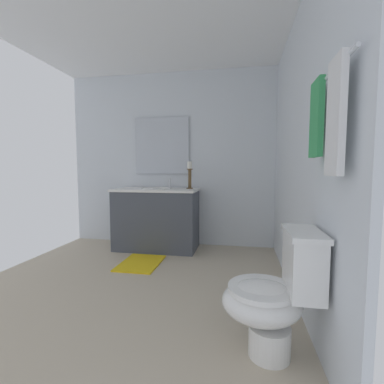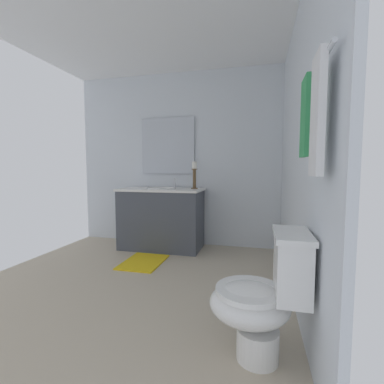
{
  "view_description": "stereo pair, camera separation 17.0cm",
  "coord_description": "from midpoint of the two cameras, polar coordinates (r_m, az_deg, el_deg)",
  "views": [
    {
      "loc": [
        2.45,
        1.01,
        1.09
      ],
      "look_at": [
        -0.18,
        0.53,
        0.86
      ],
      "focal_mm": 25.47,
      "sensor_mm": 36.0,
      "label": 1
    },
    {
      "loc": [
        2.42,
        1.18,
        1.09
      ],
      "look_at": [
        -0.18,
        0.53,
        0.86
      ],
      "focal_mm": 25.47,
      "sensor_mm": 36.0,
      "label": 2
    }
  ],
  "objects": [
    {
      "name": "floor",
      "position": [
        2.89,
        -13.51,
        -17.67
      ],
      "size": [
        2.8,
        2.97,
        0.02
      ],
      "primitive_type": "cube",
      "color": "beige",
      "rests_on": "ground"
    },
    {
      "name": "wall_back",
      "position": [
        2.47,
        19.57,
        7.72
      ],
      "size": [
        2.8,
        0.04,
        2.45
      ],
      "primitive_type": "cube",
      "color": "silver",
      "rests_on": "ground"
    },
    {
      "name": "mirror",
      "position": [
        3.99,
        -7.56,
        9.58
      ],
      "size": [
        0.02,
        0.79,
        0.8
      ],
      "primitive_type": "cube",
      "color": "silver"
    },
    {
      "name": "bath_mat",
      "position": [
        3.31,
        -12.23,
        -14.34
      ],
      "size": [
        0.6,
        0.44,
        0.02
      ],
      "primitive_type": "cube",
      "color": "yellow",
      "rests_on": "ground"
    },
    {
      "name": "vanity_cabinet",
      "position": [
        3.77,
        -8.7,
        -5.54
      ],
      "size": [
        0.58,
        1.13,
        0.82
      ],
      "color": "#474C56",
      "rests_on": "ground"
    },
    {
      "name": "sink_basin",
      "position": [
        3.72,
        -8.75,
        0.1
      ],
      "size": [
        0.4,
        0.4,
        0.24
      ],
      "color": "white",
      "rests_on": "vanity_cabinet"
    },
    {
      "name": "candle_holder_tall",
      "position": [
        3.67,
        -1.81,
        3.76
      ],
      "size": [
        0.09,
        0.09,
        0.36
      ],
      "color": "brown",
      "rests_on": "vanity_cabinet"
    },
    {
      "name": "towel_bar",
      "position": [
        1.53,
        24.08,
        21.75
      ],
      "size": [
        0.63,
        0.02,
        0.02
      ],
      "primitive_type": "cylinder",
      "rotation": [
        0.0,
        1.57,
        0.0
      ],
      "color": "silver"
    },
    {
      "name": "ceiling",
      "position": [
        3.0,
        -14.59,
        31.86
      ],
      "size": [
        2.8,
        2.97,
        0.02
      ],
      "primitive_type": "cube",
      "color": "white"
    },
    {
      "name": "towel_near_vanity",
      "position": [
        1.64,
        21.88,
        14.02
      ],
      "size": [
        0.18,
        0.03,
        0.41
      ],
      "primitive_type": "cube",
      "color": "#389E59",
      "rests_on": "towel_bar"
    },
    {
      "name": "toilet",
      "position": [
        1.71,
        13.86,
        -20.34
      ],
      "size": [
        0.39,
        0.54,
        0.75
      ],
      "color": "white",
      "rests_on": "ground"
    },
    {
      "name": "wall_left",
      "position": [
        3.99,
        -5.71,
        6.76
      ],
      "size": [
        0.04,
        2.97,
        2.45
      ],
      "primitive_type": "cube",
      "color": "silver",
      "rests_on": "ground"
    },
    {
      "name": "towel_center",
      "position": [
        1.33,
        24.6,
        14.09
      ],
      "size": [
        0.17,
        0.03,
        0.51
      ],
      "primitive_type": "cube",
      "color": "white",
      "rests_on": "towel_bar"
    }
  ]
}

